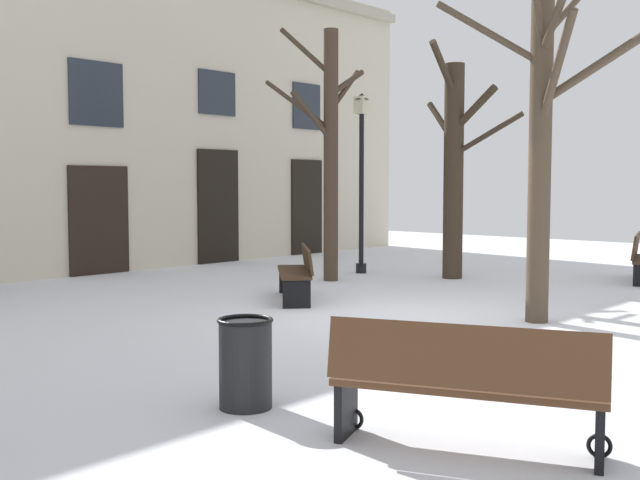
{
  "coord_description": "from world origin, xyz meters",
  "views": [
    {
      "loc": [
        -8.61,
        -6.2,
        1.84
      ],
      "look_at": [
        0.0,
        1.54,
        1.01
      ],
      "focal_mm": 43.27,
      "sensor_mm": 36.0,
      "label": 1
    }
  ],
  "objects": [
    {
      "name": "ground_plane",
      "position": [
        0.0,
        0.0,
        0.0
      ],
      "size": [
        31.86,
        31.86,
        0.0
      ],
      "primitive_type": "plane",
      "color": "white"
    },
    {
      "name": "tree_center",
      "position": [
        2.46,
        3.51,
        2.61
      ],
      "size": [
        1.78,
        1.35,
        4.9
      ],
      "color": "#423326",
      "rests_on": "ground"
    },
    {
      "name": "bench_facing_shops",
      "position": [
        -4.1,
        -3.48,
        0.48
      ],
      "size": [
        1.13,
        1.92,
        0.92
      ],
      "rotation": [
        0.0,
        0.0,
        1.95
      ],
      "color": "#51331E",
      "rests_on": "ground"
    },
    {
      "name": "bench_far_corner",
      "position": [
        0.22,
        2.22,
        0.45
      ],
      "size": [
        1.57,
        1.63,
        0.86
      ],
      "rotation": [
        0.0,
        0.0,
        3.96
      ],
      "color": "#3D2819",
      "rests_on": "ground"
    },
    {
      "name": "litter_bin",
      "position": [
        -4.37,
        -1.56,
        0.38
      ],
      "size": [
        0.46,
        0.46,
        0.75
      ],
      "color": "black",
      "rests_on": "ground"
    },
    {
      "name": "building_facade",
      "position": [
        -0.0,
        7.91,
        3.51
      ],
      "size": [
        19.91,
        0.6,
        6.94
      ],
      "color": "beige",
      "rests_on": "ground"
    },
    {
      "name": "tree_foreground",
      "position": [
        4.33,
        1.92,
        2.23
      ],
      "size": [
        1.45,
        2.3,
        4.5
      ],
      "color": "#382B1E",
      "rests_on": "ground"
    },
    {
      "name": "tree_right_of_center",
      "position": [
        0.91,
        -1.58,
        2.47
      ],
      "size": [
        1.76,
        2.81,
        4.87
      ],
      "color": "#4C3D2D",
      "rests_on": "ground"
    },
    {
      "name": "streetlamp",
      "position": [
        3.82,
        3.83,
        2.28
      ],
      "size": [
        0.3,
        0.3,
        3.71
      ],
      "color": "black",
      "rests_on": "ground"
    }
  ]
}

